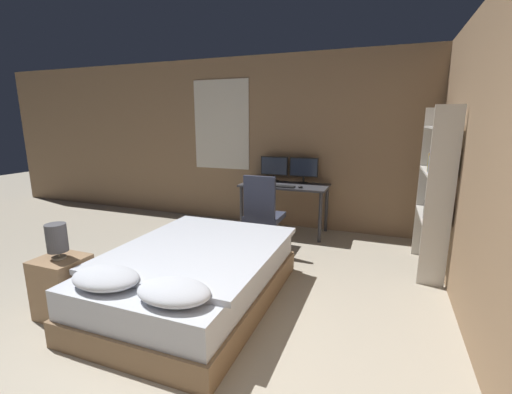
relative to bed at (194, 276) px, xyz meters
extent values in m
cube|color=#8E7051|center=(0.15, 2.73, 1.09)|extent=(12.00, 0.06, 2.70)
cube|color=silver|center=(-1.02, 2.69, 1.37)|extent=(1.00, 0.01, 1.46)
cube|color=black|center=(-1.02, 2.70, 1.37)|extent=(0.92, 0.01, 1.38)
cube|color=#8E7051|center=(2.32, 0.22, 1.09)|extent=(0.06, 12.00, 2.70)
cube|color=#846647|center=(0.00, 0.02, -0.15)|extent=(1.40, 2.05, 0.22)
cube|color=silver|center=(0.00, 0.02, 0.08)|extent=(1.34, 1.99, 0.25)
cube|color=silver|center=(0.00, 0.14, 0.23)|extent=(1.44, 1.72, 0.05)
ellipsoid|color=silver|center=(-0.30, -0.76, 0.27)|extent=(0.55, 0.38, 0.13)
ellipsoid|color=silver|center=(0.30, -0.76, 0.27)|extent=(0.55, 0.38, 0.13)
cube|color=#997551|center=(-0.96, -0.61, 0.00)|extent=(0.40, 0.37, 0.54)
cylinder|color=gray|center=(-0.96, -0.61, 0.28)|extent=(0.12, 0.12, 0.01)
cylinder|color=gray|center=(-0.96, -0.61, 0.31)|extent=(0.02, 0.02, 0.05)
cylinder|color=#4C4C51|center=(-0.96, -0.61, 0.46)|extent=(0.17, 0.17, 0.24)
cube|color=#38383D|center=(0.20, 2.35, 0.47)|extent=(1.31, 0.63, 0.03)
cylinder|color=#2D2D33|center=(-0.40, 2.08, 0.10)|extent=(0.05, 0.05, 0.72)
cylinder|color=#2D2D33|center=(0.81, 2.08, 0.10)|extent=(0.05, 0.05, 0.72)
cylinder|color=#2D2D33|center=(-0.40, 2.61, 0.10)|extent=(0.05, 0.05, 0.72)
cylinder|color=#2D2D33|center=(0.81, 2.61, 0.10)|extent=(0.05, 0.05, 0.72)
cylinder|color=black|center=(-0.04, 2.56, 0.50)|extent=(0.16, 0.16, 0.01)
cylinder|color=black|center=(-0.04, 2.56, 0.55)|extent=(0.03, 0.03, 0.09)
cube|color=black|center=(-0.04, 2.56, 0.74)|extent=(0.44, 0.03, 0.29)
cube|color=#232D42|center=(-0.04, 2.55, 0.74)|extent=(0.41, 0.00, 0.26)
cylinder|color=black|center=(0.44, 2.56, 0.50)|extent=(0.16, 0.16, 0.01)
cylinder|color=black|center=(0.44, 2.56, 0.55)|extent=(0.03, 0.03, 0.09)
cube|color=black|center=(0.44, 2.56, 0.74)|extent=(0.44, 0.03, 0.29)
cube|color=#232D42|center=(0.44, 2.55, 0.74)|extent=(0.41, 0.00, 0.26)
cube|color=black|center=(0.20, 2.14, 0.50)|extent=(0.41, 0.13, 0.02)
ellipsoid|color=black|center=(0.50, 2.14, 0.51)|extent=(0.07, 0.05, 0.04)
cylinder|color=black|center=(0.13, 1.63, -0.24)|extent=(0.52, 0.52, 0.04)
cylinder|color=gray|center=(0.13, 1.63, -0.05)|extent=(0.05, 0.05, 0.35)
cube|color=#33384C|center=(0.13, 1.63, 0.16)|extent=(0.47, 0.47, 0.07)
cube|color=#33384C|center=(0.13, 1.43, 0.47)|extent=(0.42, 0.05, 0.55)
cube|color=beige|center=(2.14, 1.17, 0.66)|extent=(0.26, 0.02, 1.85)
cube|color=beige|center=(2.14, 2.06, 0.66)|extent=(0.26, 0.02, 1.85)
cube|color=beige|center=(2.14, 1.62, 0.38)|extent=(0.26, 0.87, 0.02)
cube|color=beige|center=(2.14, 1.62, 0.88)|extent=(0.26, 0.87, 0.02)
cube|color=beige|center=(2.14, 1.62, 1.36)|extent=(0.26, 0.87, 0.02)
cube|color=#B2332D|center=(2.14, 1.21, 0.48)|extent=(0.21, 0.03, 0.18)
cube|color=#28282D|center=(2.14, 1.25, 0.53)|extent=(0.21, 0.03, 0.27)
cube|color=#B2332D|center=(2.14, 1.29, 0.49)|extent=(0.21, 0.03, 0.18)
cube|color=orange|center=(2.14, 1.34, 0.49)|extent=(0.21, 0.04, 0.19)
cube|color=#2D4784|center=(2.14, 1.39, 0.51)|extent=(0.21, 0.03, 0.24)
cube|color=#28282D|center=(2.14, 1.42, 0.50)|extent=(0.21, 0.02, 0.20)
cube|color=gold|center=(2.14, 1.21, 1.02)|extent=(0.21, 0.03, 0.24)
cube|color=#BCB29E|center=(2.14, 1.25, 1.02)|extent=(0.21, 0.04, 0.26)
cube|color=#337042|center=(2.14, 1.29, 1.00)|extent=(0.21, 0.03, 0.21)
cube|color=#28282D|center=(2.14, 1.34, 1.01)|extent=(0.21, 0.04, 0.23)
cube|color=#7A387F|center=(2.14, 1.39, 1.02)|extent=(0.21, 0.04, 0.24)
cube|color=teal|center=(2.14, 1.45, 0.98)|extent=(0.21, 0.04, 0.18)
cube|color=gold|center=(2.14, 1.49, 0.99)|extent=(0.21, 0.04, 0.20)
camera|label=1|loc=(1.61, -2.59, 1.43)|focal=24.00mm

